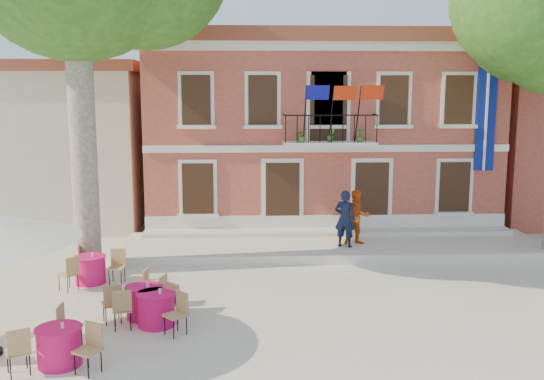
{
  "coord_description": "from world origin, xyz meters",
  "views": [
    {
      "loc": [
        -0.88,
        -15.25,
        5.28
      ],
      "look_at": [
        -0.08,
        3.5,
        2.23
      ],
      "focal_mm": 40.0,
      "sensor_mm": 36.0,
      "label": 1
    }
  ],
  "objects_px": {
    "cafe_table_3": "(90,268)",
    "pedestrian_orange": "(357,217)",
    "cafe_table_2": "(59,344)",
    "cafe_table_4": "(144,300)",
    "cafe_table_1": "(156,307)",
    "pedestrian_navy": "(345,219)"
  },
  "relations": [
    {
      "from": "pedestrian_orange",
      "to": "cafe_table_2",
      "type": "xyz_separation_m",
      "value": [
        -7.29,
        -8.03,
        -0.77
      ]
    },
    {
      "from": "pedestrian_navy",
      "to": "pedestrian_orange",
      "type": "height_order",
      "value": "pedestrian_navy"
    },
    {
      "from": "cafe_table_1",
      "to": "pedestrian_orange",
      "type": "bearing_deg",
      "value": 46.79
    },
    {
      "from": "pedestrian_navy",
      "to": "cafe_table_2",
      "type": "height_order",
      "value": "pedestrian_navy"
    },
    {
      "from": "pedestrian_navy",
      "to": "cafe_table_4",
      "type": "xyz_separation_m",
      "value": [
        -5.6,
        -5.26,
        -0.8
      ]
    },
    {
      "from": "pedestrian_orange",
      "to": "cafe_table_2",
      "type": "distance_m",
      "value": 10.88
    },
    {
      "from": "cafe_table_3",
      "to": "pedestrian_orange",
      "type": "bearing_deg",
      "value": 19.63
    },
    {
      "from": "pedestrian_navy",
      "to": "cafe_table_3",
      "type": "bearing_deg",
      "value": 41.85
    },
    {
      "from": "cafe_table_2",
      "to": "pedestrian_navy",
      "type": "bearing_deg",
      "value": 48.5
    },
    {
      "from": "pedestrian_orange",
      "to": "cafe_table_4",
      "type": "distance_m",
      "value": 8.25
    },
    {
      "from": "cafe_table_1",
      "to": "cafe_table_3",
      "type": "distance_m",
      "value": 3.95
    },
    {
      "from": "cafe_table_1",
      "to": "pedestrian_navy",
      "type": "bearing_deg",
      "value": 47.73
    },
    {
      "from": "pedestrian_orange",
      "to": "cafe_table_3",
      "type": "height_order",
      "value": "pedestrian_orange"
    },
    {
      "from": "cafe_table_2",
      "to": "cafe_table_4",
      "type": "distance_m",
      "value": 2.77
    },
    {
      "from": "pedestrian_orange",
      "to": "cafe_table_3",
      "type": "bearing_deg",
      "value": -170.92
    },
    {
      "from": "cafe_table_1",
      "to": "cafe_table_4",
      "type": "bearing_deg",
      "value": 124.78
    },
    {
      "from": "pedestrian_orange",
      "to": "cafe_table_3",
      "type": "relative_size",
      "value": 0.97
    },
    {
      "from": "pedestrian_navy",
      "to": "pedestrian_orange",
      "type": "xyz_separation_m",
      "value": [
        0.45,
        0.3,
        -0.03
      ]
    },
    {
      "from": "cafe_table_3",
      "to": "cafe_table_4",
      "type": "relative_size",
      "value": 1.01
    },
    {
      "from": "pedestrian_navy",
      "to": "pedestrian_orange",
      "type": "relative_size",
      "value": 1.03
    },
    {
      "from": "cafe_table_2",
      "to": "cafe_table_4",
      "type": "height_order",
      "value": "same"
    },
    {
      "from": "cafe_table_2",
      "to": "pedestrian_orange",
      "type": "bearing_deg",
      "value": 47.75
    }
  ]
}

